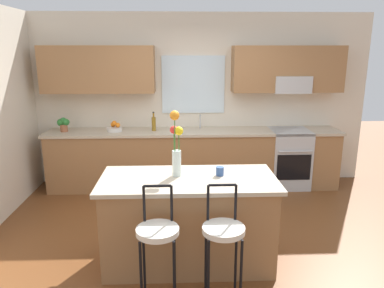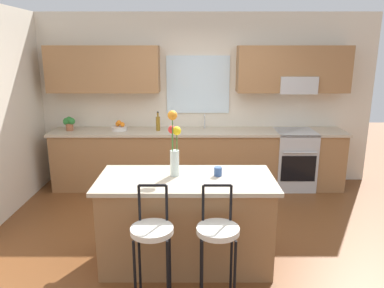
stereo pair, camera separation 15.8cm
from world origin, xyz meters
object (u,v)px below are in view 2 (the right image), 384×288
at_px(kitchen_island, 185,220).
at_px(bottle_olive_oil, 157,123).
at_px(flower_vase, 173,145).
at_px(bar_stool_middle, 216,235).
at_px(mug_ceramic, 216,171).
at_px(fruit_bowl_oranges, 118,127).
at_px(potted_plant_small, 67,123).
at_px(oven_range, 292,159).
at_px(bar_stool_near, 151,235).

bearing_deg(kitchen_island, bottle_olive_oil, 102.18).
xyz_separation_m(kitchen_island, flower_vase, (-0.12, 0.07, 0.78)).
height_order(bar_stool_middle, mug_ceramic, bar_stool_middle).
xyz_separation_m(kitchen_island, fruit_bowl_oranges, (-1.07, 2.17, 0.51)).
height_order(mug_ceramic, potted_plant_small, potted_plant_small).
height_order(oven_range, bottle_olive_oil, bottle_olive_oil).
xyz_separation_m(bar_stool_near, mug_ceramic, (0.59, 0.68, 0.33)).
bearing_deg(mug_ceramic, fruit_bowl_oranges, 123.37).
xyz_separation_m(fruit_bowl_oranges, bottle_olive_oil, (0.60, -0.00, 0.07)).
relative_size(kitchen_island, bottle_olive_oil, 5.87).
bearing_deg(oven_range, bar_stool_near, -125.05).
xyz_separation_m(bar_stool_near, bar_stool_middle, (0.55, 0.00, 0.00)).
height_order(bar_stool_middle, fruit_bowl_oranges, fruit_bowl_oranges).
distance_m(mug_ceramic, bottle_olive_oil, 2.25).
relative_size(kitchen_island, mug_ceramic, 19.30).
distance_m(kitchen_island, bottle_olive_oil, 2.29).
height_order(oven_range, kitchen_island, same).
height_order(kitchen_island, flower_vase, flower_vase).
xyz_separation_m(kitchen_island, bottle_olive_oil, (-0.47, 2.17, 0.57)).
relative_size(oven_range, flower_vase, 1.39).
xyz_separation_m(bar_stool_near, fruit_bowl_oranges, (-0.80, 2.79, 0.33)).
distance_m(oven_range, bar_stool_middle, 3.10).
bearing_deg(fruit_bowl_oranges, bar_stool_middle, -64.23).
relative_size(kitchen_island, potted_plant_small, 7.94).
relative_size(flower_vase, bottle_olive_oil, 2.24).
xyz_separation_m(bottle_olive_oil, potted_plant_small, (-1.38, 0.00, 0.01)).
relative_size(fruit_bowl_oranges, bottle_olive_oil, 0.81).
distance_m(bar_stool_near, bar_stool_middle, 0.55).
bearing_deg(kitchen_island, bar_stool_middle, -66.08).
bearing_deg(oven_range, mug_ceramic, -122.88).
height_order(oven_range, bar_stool_middle, bar_stool_middle).
distance_m(bar_stool_near, fruit_bowl_oranges, 2.92).
relative_size(bar_stool_middle, potted_plant_small, 4.76).
distance_m(bar_stool_middle, flower_vase, 1.00).
relative_size(flower_vase, potted_plant_small, 3.03).
relative_size(bar_stool_near, flower_vase, 1.57).
bearing_deg(fruit_bowl_oranges, mug_ceramic, -56.63).
height_order(bar_stool_middle, bottle_olive_oil, bottle_olive_oil).
relative_size(mug_ceramic, bottle_olive_oil, 0.30).
bearing_deg(bar_stool_middle, oven_range, 63.32).
height_order(bar_stool_near, bar_stool_middle, same).
bearing_deg(bottle_olive_oil, kitchen_island, -77.82).
height_order(fruit_bowl_oranges, potted_plant_small, potted_plant_small).
bearing_deg(bottle_olive_oil, bar_stool_near, -86.04).
height_order(kitchen_island, bottle_olive_oil, bottle_olive_oil).
xyz_separation_m(oven_range, kitchen_island, (-1.66, -2.14, 0.00)).
height_order(oven_range, potted_plant_small, potted_plant_small).
bearing_deg(fruit_bowl_oranges, oven_range, -0.60).
distance_m(kitchen_island, bar_stool_near, 0.70).
bearing_deg(bar_stool_near, oven_range, 54.95).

